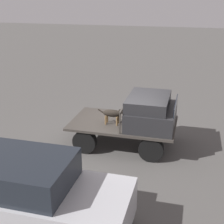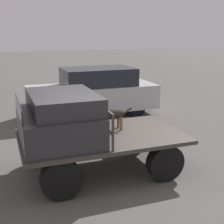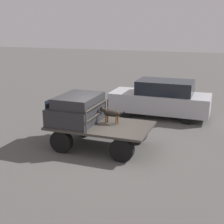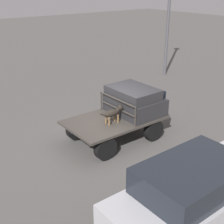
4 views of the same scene
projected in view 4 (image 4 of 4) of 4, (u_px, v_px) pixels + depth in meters
name	position (u px, v px, depth m)	size (l,w,h in m)	color
ground_plane	(115.00, 139.00, 11.16)	(80.00, 80.00, 0.00)	#514F4C
flatbed_truck	(115.00, 124.00, 10.93)	(3.41, 2.04, 0.82)	black
truck_cab	(134.00, 101.00, 11.16)	(1.49, 1.92, 0.96)	#28282B
truck_headboard	(117.00, 105.00, 10.71)	(0.04, 1.92, 0.70)	#3D3833
dog	(114.00, 113.00, 10.37)	(0.96, 0.24, 0.60)	brown
parked_sedan	(196.00, 194.00, 6.96)	(4.47, 1.72, 1.69)	black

